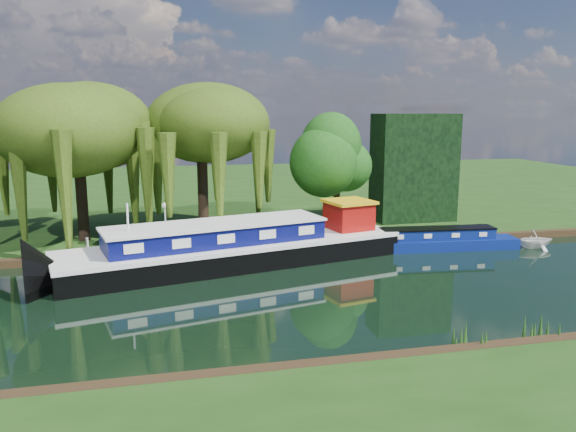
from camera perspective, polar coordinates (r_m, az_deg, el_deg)
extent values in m
plane|color=black|center=(26.57, -12.98, -8.77)|extent=(120.00, 120.00, 0.00)
cube|color=#15340E|center=(59.70, -13.06, 2.29)|extent=(120.00, 52.00, 0.45)
cube|color=black|center=(32.37, -5.40, -4.08)|extent=(20.11, 8.78, 1.31)
cube|color=silver|center=(32.18, -5.42, -2.76)|extent=(20.24, 8.89, 0.24)
cube|color=#090C4C|center=(31.67, -7.29, -1.82)|extent=(12.57, 5.87, 1.04)
cube|color=silver|center=(31.55, -7.31, -0.78)|extent=(12.83, 6.13, 0.13)
cube|color=maroon|center=(35.34, 6.20, 0.02)|extent=(2.89, 2.89, 1.64)
cube|color=gold|center=(35.18, 6.23, 1.47)|extent=(3.22, 3.22, 0.17)
cylinder|color=silver|center=(30.34, -15.92, -1.18)|extent=(0.11, 0.11, 2.62)
cube|color=navy|center=(36.96, 14.90, -2.85)|extent=(10.48, 2.61, 0.78)
cube|color=navy|center=(36.80, 14.95, -1.77)|extent=(7.34, 1.92, 0.65)
cube|color=black|center=(36.72, 14.98, -1.21)|extent=(7.44, 2.01, 0.09)
cube|color=silver|center=(35.22, 11.28, -2.12)|extent=(0.52, 0.09, 0.28)
cube|color=silver|center=(35.85, 14.03, -2.00)|extent=(0.52, 0.09, 0.28)
cube|color=silver|center=(36.56, 16.67, -1.89)|extent=(0.52, 0.09, 0.28)
cube|color=silver|center=(37.35, 19.20, -1.78)|extent=(0.52, 0.09, 0.28)
imported|color=silver|center=(39.48, 23.72, -2.97)|extent=(2.63, 2.31, 1.32)
cylinder|color=black|center=(38.12, -20.22, 1.87)|extent=(0.74, 0.74, 5.69)
ellipsoid|color=#2D420E|center=(37.75, -20.63, 8.05)|extent=(7.95, 7.95, 5.14)
cylinder|color=black|center=(38.36, -8.63, 2.35)|extent=(0.78, 0.78, 5.53)
ellipsoid|color=#2D420E|center=(37.98, -8.80, 8.32)|extent=(7.56, 7.56, 4.88)
cylinder|color=black|center=(39.80, 4.97, 2.58)|extent=(0.47, 0.47, 5.31)
ellipsoid|color=#174210|center=(39.55, 5.02, 5.69)|extent=(4.25, 4.25, 4.25)
cube|color=black|center=(43.53, 12.65, 4.84)|extent=(6.00, 3.00, 8.00)
cylinder|color=silver|center=(36.31, -12.33, -0.93)|extent=(0.10, 0.10, 2.20)
sphere|color=white|center=(36.07, -12.41, 1.06)|extent=(0.36, 0.36, 0.36)
cylinder|color=silver|center=(34.65, -19.71, -2.90)|extent=(0.16, 0.16, 1.00)
cylinder|color=silver|center=(34.49, -8.09, -2.42)|extent=(0.16, 0.16, 1.00)
cylinder|color=silver|center=(35.46, 1.62, -1.95)|extent=(0.16, 0.16, 1.00)
cone|color=#1B4712|center=(23.67, 23.93, -10.51)|extent=(1.20, 1.20, 1.10)
cone|color=#1B4712|center=(22.00, 17.67, -11.70)|extent=(1.20, 1.20, 1.10)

